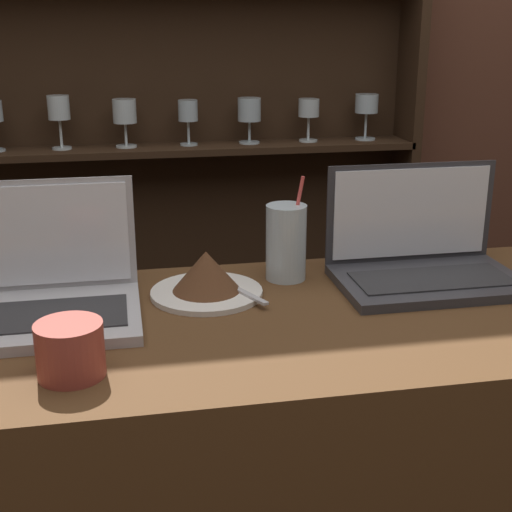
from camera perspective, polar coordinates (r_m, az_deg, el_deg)
name	(u,v)px	position (r m, az deg, el deg)	size (l,w,h in m)	color
back_wall	(199,56)	(2.27, -4.57, 15.65)	(7.00, 0.06, 2.70)	brown
back_shelf	(159,163)	(2.21, -7.78, 7.36)	(1.60, 0.18, 1.98)	#332114
laptop_near	(51,289)	(1.26, -16.10, -2.59)	(0.29, 0.25, 0.22)	#ADADB2
laptop_far	(423,257)	(1.40, 13.20, -0.09)	(0.35, 0.22, 0.21)	#333338
cake_plate	(206,277)	(1.30, -3.98, -1.68)	(0.20, 0.20, 0.08)	silver
water_glass	(286,242)	(1.37, 2.42, 1.11)	(0.08, 0.08, 0.20)	silver
coffee_cup	(70,350)	(1.04, -14.65, -7.27)	(0.10, 0.10, 0.08)	#993D33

